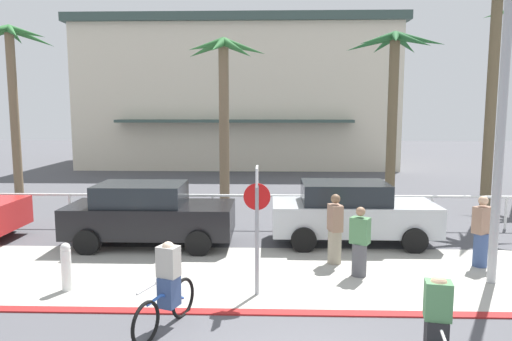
{
  "coord_description": "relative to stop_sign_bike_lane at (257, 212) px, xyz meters",
  "views": [
    {
      "loc": [
        -0.46,
        -5.93,
        3.64
      ],
      "look_at": [
        -0.83,
        6.0,
        2.11
      ],
      "focal_mm": 33.24,
      "sensor_mm": 36.0,
      "label": 1
    }
  ],
  "objects": [
    {
      "name": "streetlight_curb",
      "position": [
        4.93,
        0.58,
        2.6
      ],
      "size": [
        0.24,
        2.54,
        7.5
      ],
      "color": "#9EA0A5",
      "rests_on": "ground"
    },
    {
      "name": "stop_sign_bike_lane",
      "position": [
        0.0,
        0.0,
        0.0
      ],
      "size": [
        0.52,
        0.56,
        2.56
      ],
      "color": "gray",
      "rests_on": "ground"
    },
    {
      "name": "pedestrian_0",
      "position": [
        5.14,
        1.85,
        -0.9
      ],
      "size": [
        0.48,
        0.44,
        1.69
      ],
      "color": "#384C7A",
      "rests_on": "ground"
    },
    {
      "name": "sidewalk_strip",
      "position": [
        0.72,
        1.17,
        -1.67
      ],
      "size": [
        44.0,
        4.0,
        0.02
      ],
      "primitive_type": "cube",
      "color": "#ADAAA0",
      "rests_on": "ground"
    },
    {
      "name": "palm_tree_2",
      "position": [
        -1.4,
        8.07,
        2.92
      ],
      "size": [
        2.93,
        2.79,
        6.17
      ],
      "color": "#756047",
      "rests_on": "ground"
    },
    {
      "name": "ground_plane",
      "position": [
        0.72,
        6.97,
        -1.68
      ],
      "size": [
        80.0,
        80.0,
        0.0
      ],
      "primitive_type": "plane",
      "color": "#4C4C51"
    },
    {
      "name": "pedestrian_2",
      "position": [
        1.78,
        1.98,
        -0.9
      ],
      "size": [
        0.38,
        0.45,
        1.68
      ],
      "color": "gray",
      "rests_on": "ground"
    },
    {
      "name": "rail_fence",
      "position": [
        0.72,
        5.47,
        -0.84
      ],
      "size": [
        22.61,
        0.08,
        1.04
      ],
      "color": "white",
      "rests_on": "ground"
    },
    {
      "name": "palm_tree_4",
      "position": [
        7.85,
        7.85,
        4.75
      ],
      "size": [
        3.1,
        3.32,
        8.45
      ],
      "color": "brown",
      "rests_on": "ground"
    },
    {
      "name": "palm_tree_1",
      "position": [
        -10.34,
        10.45,
        3.63
      ],
      "size": [
        3.3,
        3.21,
        7.06
      ],
      "color": "#756047",
      "rests_on": "ground"
    },
    {
      "name": "car_black_1",
      "position": [
        -3.0,
        3.4,
        -0.81
      ],
      "size": [
        4.4,
        2.02,
        1.69
      ],
      "color": "black",
      "rests_on": "ground"
    },
    {
      "name": "pedestrian_1",
      "position": [
        2.21,
        1.14,
        -0.97
      ],
      "size": [
        0.48,
        0.44,
        1.56
      ],
      "color": "#4C4C51",
      "rests_on": "ground"
    },
    {
      "name": "bollard_1",
      "position": [
        -3.84,
        0.11,
        -1.16
      ],
      "size": [
        0.2,
        0.2,
        1.0
      ],
      "color": "white",
      "rests_on": "ground"
    },
    {
      "name": "building_backdrop",
      "position": [
        -1.84,
        23.95,
        2.95
      ],
      "size": [
        20.14,
        11.37,
        9.21
      ],
      "color": "beige",
      "rests_on": "ground"
    },
    {
      "name": "curb_paint",
      "position": [
        0.72,
        -0.83,
        -1.66
      ],
      "size": [
        44.0,
        0.24,
        0.03
      ],
      "primitive_type": "cube",
      "color": "maroon",
      "rests_on": "ground"
    },
    {
      "name": "palm_tree_3",
      "position": [
        4.72,
        8.63,
        3.22
      ],
      "size": [
        3.54,
        3.22,
        6.44
      ],
      "color": "brown",
      "rests_on": "ground"
    },
    {
      "name": "car_silver_2",
      "position": [
        2.47,
        3.79,
        -0.81
      ],
      "size": [
        4.4,
        2.02,
        1.69
      ],
      "color": "#B2B7BC",
      "rests_on": "ground"
    },
    {
      "name": "cyclist_blue_0",
      "position": [
        -1.46,
        -1.42,
        -0.98
      ],
      "size": [
        0.71,
        1.72,
        1.5
      ],
      "color": "black",
      "rests_on": "ground"
    },
    {
      "name": "cyclist_teal_1",
      "position": [
        2.48,
        -2.93,
        -0.98
      ],
      "size": [
        0.42,
        1.8,
        1.5
      ],
      "color": "black",
      "rests_on": "ground"
    }
  ]
}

